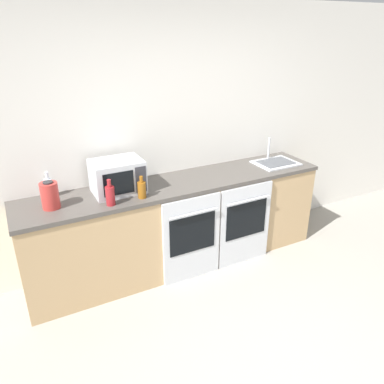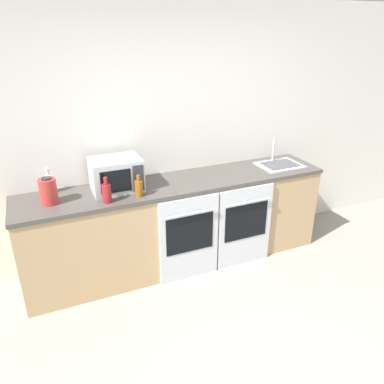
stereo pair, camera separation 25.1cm
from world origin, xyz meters
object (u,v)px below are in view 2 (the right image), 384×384
at_px(bottle_red, 107,193).
at_px(bottle_amber, 139,188).
at_px(microwave, 116,174).
at_px(oven_left, 189,239).
at_px(kettle, 48,191).
at_px(oven_right, 245,226).
at_px(bottle_clear, 50,183).
at_px(sink, 280,164).

xyz_separation_m(bottle_red, bottle_amber, (0.29, 0.01, -0.01)).
distance_m(microwave, bottle_red, 0.29).
xyz_separation_m(oven_left, kettle, (-1.19, 0.28, 0.60)).
relative_size(oven_right, bottle_red, 3.80).
bearing_deg(kettle, oven_left, -13.46).
xyz_separation_m(oven_left, bottle_clear, (-1.16, 0.53, 0.58)).
bearing_deg(kettle, bottle_red, -20.52).
xyz_separation_m(oven_left, microwave, (-0.58, 0.35, 0.63)).
xyz_separation_m(bottle_amber, sink, (1.65, 0.17, -0.07)).
relative_size(oven_right, bottle_clear, 3.74).
distance_m(oven_left, kettle, 1.36).
bearing_deg(oven_left, bottle_clear, 155.57).
bearing_deg(bottle_amber, microwave, 122.72).
relative_size(microwave, bottle_red, 1.95).
xyz_separation_m(oven_right, sink, (0.59, 0.30, 0.50)).
relative_size(microwave, kettle, 1.90).
distance_m(microwave, bottle_clear, 0.61).
relative_size(oven_right, microwave, 1.95).
bearing_deg(bottle_clear, oven_right, -16.46).
bearing_deg(sink, bottle_clear, 174.46).
bearing_deg(bottle_amber, sink, 5.98).
relative_size(oven_left, kettle, 3.71).
bearing_deg(bottle_amber, bottle_clear, 150.94).
bearing_deg(oven_left, bottle_amber, 164.04).
distance_m(oven_left, microwave, 0.93).
bearing_deg(bottle_red, kettle, 159.48).
height_order(microwave, bottle_clear, microwave).
height_order(bottle_clear, kettle, kettle).
distance_m(kettle, sink, 2.40).
distance_m(bottle_red, sink, 1.95).
relative_size(oven_left, microwave, 1.95).
height_order(bottle_amber, bottle_clear, bottle_clear).
distance_m(bottle_amber, bottle_clear, 0.83).
relative_size(bottle_amber, sink, 0.45).
bearing_deg(bottle_clear, bottle_amber, -29.06).
bearing_deg(sink, oven_right, -153.08).
bearing_deg(kettle, oven_right, -8.91).
xyz_separation_m(oven_right, bottle_clear, (-1.79, 0.53, 0.58)).
height_order(microwave, bottle_red, microwave).
relative_size(bottle_amber, bottle_clear, 0.87).
bearing_deg(bottle_red, oven_left, -8.75).
xyz_separation_m(microwave, bottle_red, (-0.14, -0.24, -0.06)).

